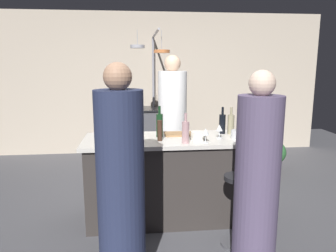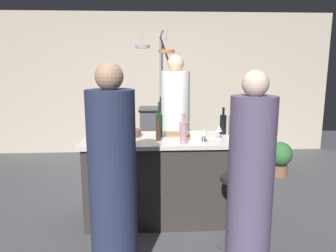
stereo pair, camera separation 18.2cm
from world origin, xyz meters
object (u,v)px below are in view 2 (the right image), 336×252
Objects in this scene: wine_glass_by_chef at (204,133)px; wine_glass_near_right_guest at (219,129)px; stove_range at (161,132)px; bar_stool_right at (234,209)px; wine_bottle_red at (159,125)px; bar_stool_left at (110,212)px; pepper_mill at (158,130)px; mixing_bowl_steel at (238,135)px; guest_left at (113,184)px; guest_right at (250,186)px; cutting_board at (179,134)px; wine_bottle_dark at (223,124)px; mixing_bowl_wooden at (132,133)px; mixing_bowl_ceramic at (198,136)px; potted_plant at (280,157)px; wine_bottle_rose at (184,132)px; wine_glass_near_left_guest at (112,127)px; wine_bottle_white at (232,124)px; chef at (175,128)px.

wine_glass_by_chef is 0.26m from wine_glass_near_right_guest.
stove_range is 3.12m from bar_stool_right.
wine_bottle_red is at bearing 167.14° from wine_glass_near_right_guest.
stove_range is at bearing 79.73° from bar_stool_left.
pepper_mill is 1.46× the size of mixing_bowl_steel.
guest_right is at bearing -0.72° from guest_left.
cutting_board is 2.22× the size of mixing_bowl_steel.
mixing_bowl_wooden is (-1.01, -0.07, -0.08)m from wine_bottle_dark.
guest_right is at bearing -92.26° from wine_bottle_dark.
guest_left is at bearing -136.66° from wine_glass_near_right_guest.
cutting_board is (0.68, 0.77, 0.53)m from bar_stool_left.
mixing_bowl_ceramic is (-0.27, 0.52, 0.57)m from bar_stool_right.
wine_bottle_rose is at bearing -136.95° from potted_plant.
cutting_board is 1.07× the size of wine_bottle_dark.
mixing_bowl_steel is at bearing 25.34° from wine_glass_by_chef.
wine_bottle_red is (-0.67, 1.09, 0.28)m from guest_right.
wine_glass_by_chef is (0.44, -0.14, 0.00)m from pepper_mill.
wine_bottle_red reaches higher than wine_bottle_dark.
wine_glass_near_right_guest is 0.21m from mixing_bowl_steel.
guest_right reaches higher than wine_glass_near_left_guest.
wine_bottle_red is 2.06× the size of mixing_bowl_ceramic.
potted_plant is 2.11m from mixing_bowl_ceramic.
wine_bottle_red reaches higher than wine_glass_near_right_guest.
wine_bottle_red is 0.84m from mixing_bowl_steel.
potted_plant is at bearing 44.12° from wine_bottle_dark.
mixing_bowl_wooden is (-0.52, 0.34, -0.08)m from wine_bottle_rose.
wine_bottle_rose is 0.20m from wine_glass_by_chef.
mixing_bowl_ceramic is (-0.28, 0.92, 0.19)m from guest_right.
guest_left reaches higher than pepper_mill.
cutting_board is at bearing -86.92° from stove_range.
wine_glass_by_chef is at bearing -2.00° from wine_bottle_rose.
stove_range is 2.78× the size of cutting_board.
stove_range is at bearing 99.28° from guest_right.
bar_stool_right is at bearing -58.59° from wine_glass_by_chef.
wine_glass_near_right_guest reaches higher than mixing_bowl_steel.
mixing_bowl_steel is (1.32, -0.16, -0.06)m from wine_glass_near_left_guest.
mixing_bowl_ceramic is (-1.46, -1.37, 0.64)m from potted_plant.
guest_left is at bearing -159.50° from bar_stool_right.
wine_bottle_white reaches higher than potted_plant.
bar_stool_right is 1.05m from pepper_mill.
wine_bottle_red reaches higher than bar_stool_right.
chef is 12.22× the size of wine_glass_by_chef.
mixing_bowl_wooden is at bearing -175.93° from wine_bottle_dark.
wine_glass_by_chef is at bearing -134.38° from wine_bottle_white.
wine_glass_near_left_guest is at bearing 171.94° from wine_glass_near_right_guest.
chef is at bearing 98.43° from mixing_bowl_ceramic.
cutting_board is 1.52× the size of pepper_mill.
potted_plant is 2.32m from wine_bottle_red.
wine_bottle_white is 0.27m from wine_glass_near_right_guest.
potted_plant is at bearing 26.63° from wine_glass_near_left_guest.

